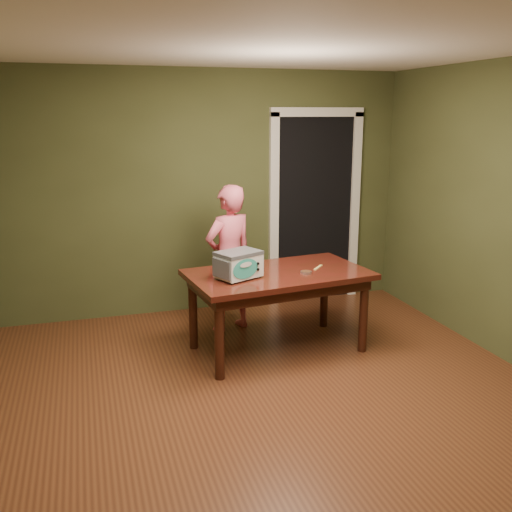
% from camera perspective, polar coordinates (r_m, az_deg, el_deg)
% --- Properties ---
extents(floor, '(5.00, 5.00, 0.00)m').
position_cam_1_polar(floor, '(4.31, 2.17, -15.69)').
color(floor, brown).
rests_on(floor, ground).
extents(room_shell, '(4.52, 5.02, 2.61)m').
position_cam_1_polar(room_shell, '(3.76, 2.42, 7.50)').
color(room_shell, '#454D29').
rests_on(room_shell, ground).
extents(doorway, '(1.10, 0.66, 2.25)m').
position_cam_1_polar(doorway, '(6.89, 4.91, 5.00)').
color(doorway, black).
rests_on(doorway, ground).
extents(dining_table, '(1.70, 1.09, 0.75)m').
position_cam_1_polar(dining_table, '(5.16, 2.21, -2.66)').
color(dining_table, '#39170D').
rests_on(dining_table, floor).
extents(toy_oven, '(0.45, 0.39, 0.24)m').
position_cam_1_polar(toy_oven, '(4.90, -1.76, -0.78)').
color(toy_oven, '#4C4F54').
rests_on(toy_oven, dining_table).
extents(baking_pan, '(0.10, 0.10, 0.02)m').
position_cam_1_polar(baking_pan, '(5.10, 5.03, -1.62)').
color(baking_pan, silver).
rests_on(baking_pan, dining_table).
extents(spatula, '(0.14, 0.15, 0.01)m').
position_cam_1_polar(spatula, '(5.30, 6.23, -1.14)').
color(spatula, '#DFC061').
rests_on(spatula, dining_table).
extents(child, '(0.63, 0.52, 1.47)m').
position_cam_1_polar(child, '(5.66, -2.70, -0.26)').
color(child, '#EC6178').
rests_on(child, floor).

